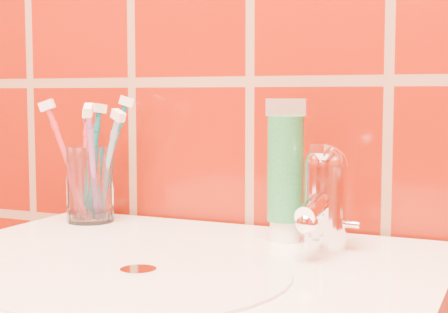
% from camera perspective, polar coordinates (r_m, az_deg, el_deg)
% --- Properties ---
extents(glass_tumbler, '(0.07, 0.07, 0.10)m').
position_cam_1_polar(glass_tumbler, '(0.96, -11.09, -2.27)').
color(glass_tumbler, white).
rests_on(glass_tumbler, pedestal_sink).
extents(toothpaste_tube, '(0.05, 0.04, 0.17)m').
position_cam_1_polar(toothpaste_tube, '(0.82, 5.13, -1.53)').
color(toothpaste_tube, white).
rests_on(toothpaste_tube, pedestal_sink).
extents(faucet, '(0.05, 0.11, 0.12)m').
position_cam_1_polar(faucet, '(0.78, 8.38, -3.06)').
color(faucet, white).
rests_on(faucet, pedestal_sink).
extents(toothbrush_0, '(0.11, 0.14, 0.17)m').
position_cam_1_polar(toothbrush_0, '(0.98, -11.44, -0.74)').
color(toothbrush_0, '#B02527').
rests_on(toothbrush_0, glass_tumbler).
extents(toothbrush_1, '(0.12, 0.10, 0.17)m').
position_cam_1_polar(toothbrush_1, '(0.94, -9.73, -0.90)').
color(toothbrush_1, '#6A97BD').
rests_on(toothbrush_1, glass_tumbler).
extents(toothbrush_2, '(0.12, 0.11, 0.19)m').
position_cam_1_polar(toothbrush_2, '(0.96, -9.57, -0.22)').
color(toothbrush_2, '#0C5967').
rests_on(toothbrush_2, glass_tumbler).
extents(toothbrush_3, '(0.11, 0.15, 0.19)m').
position_cam_1_polar(toothbrush_3, '(0.92, -10.86, -0.78)').
color(toothbrush_3, '#884595').
rests_on(toothbrush_3, glass_tumbler).
extents(toothbrush_4, '(0.12, 0.10, 0.18)m').
position_cam_1_polar(toothbrush_4, '(0.95, -12.85, -0.46)').
color(toothbrush_4, red).
rests_on(toothbrush_4, glass_tumbler).
extents(toothbrush_5, '(0.06, 0.07, 0.17)m').
position_cam_1_polar(toothbrush_5, '(0.97, -10.82, -0.48)').
color(toothbrush_5, '#0C636C').
rests_on(toothbrush_5, glass_tumbler).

